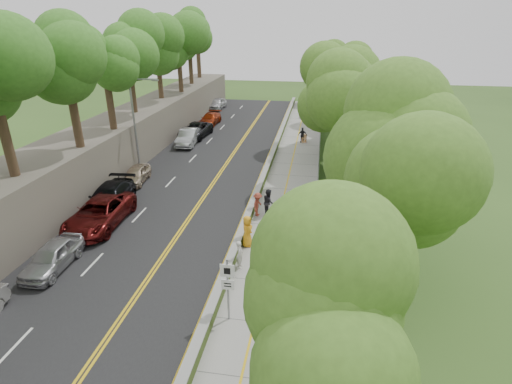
{
  "coord_description": "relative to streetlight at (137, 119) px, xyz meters",
  "views": [
    {
      "loc": [
        4.45,
        -16.59,
        12.28
      ],
      "look_at": [
        0.5,
        8.0,
        1.4
      ],
      "focal_mm": 28.0,
      "sensor_mm": 36.0,
      "label": 1
    }
  ],
  "objects": [
    {
      "name": "chainlink_fence",
      "position": [
        15.11,
        1.0,
        -3.64
      ],
      "size": [
        0.04,
        66.0,
        2.0
      ],
      "primitive_type": "cube",
      "color": "slate",
      "rests_on": "ground"
    },
    {
      "name": "painter_2",
      "position": [
        11.91,
        -6.58,
        -3.66
      ],
      "size": [
        0.93,
        1.06,
        1.85
      ],
      "primitive_type": "imported",
      "rotation": [
        0.0,
        0.0,
        1.86
      ],
      "color": "black",
      "rests_on": "sidewalk"
    },
    {
      "name": "signpost",
      "position": [
        11.51,
        -17.02,
        -2.68
      ],
      "size": [
        0.62,
        0.09,
        3.1
      ],
      "color": "gray",
      "rests_on": "sidewalk"
    },
    {
      "name": "streetlight",
      "position": [
        0.0,
        0.0,
        0.0
      ],
      "size": [
        2.52,
        0.22,
        8.0
      ],
      "color": "gray",
      "rests_on": "ground"
    },
    {
      "name": "painter_3",
      "position": [
        11.21,
        -6.84,
        -3.76
      ],
      "size": [
        0.81,
        1.17,
        1.65
      ],
      "primitive_type": "imported",
      "rotation": [
        0.0,
        0.0,
        1.37
      ],
      "color": "brown",
      "rests_on": "sidewalk"
    },
    {
      "name": "person_far",
      "position": [
        13.26,
        10.86,
        -3.77
      ],
      "size": [
        1.02,
        0.58,
        1.65
      ],
      "primitive_type": "imported",
      "rotation": [
        0.0,
        0.0,
        3.33
      ],
      "color": "black",
      "rests_on": "sidewalk"
    },
    {
      "name": "ground",
      "position": [
        10.46,
        -14.0,
        -4.64
      ],
      "size": [
        140.0,
        140.0,
        0.0
      ],
      "primitive_type": "plane",
      "color": "#33511E",
      "rests_on": "ground"
    },
    {
      "name": "construction_barrel",
      "position": [
        13.46,
        11.04,
        -4.15
      ],
      "size": [
        0.53,
        0.53,
        0.88
      ],
      "primitive_type": "cylinder",
      "color": "#DE6000",
      "rests_on": "sidewalk"
    },
    {
      "name": "road",
      "position": [
        5.06,
        1.0,
        -4.62
      ],
      "size": [
        11.2,
        66.0,
        0.04
      ],
      "primitive_type": "cube",
      "color": "black",
      "rests_on": "ground"
    },
    {
      "name": "car_3",
      "position": [
        0.86,
        -7.38,
        -3.78
      ],
      "size": [
        2.75,
        5.81,
        1.64
      ],
      "primitive_type": "imported",
      "rotation": [
        0.0,
        0.0,
        0.08
      ],
      "color": "black",
      "rests_on": "road"
    },
    {
      "name": "car_2",
      "position": [
        1.46,
        -9.75,
        -3.76
      ],
      "size": [
        2.97,
        6.13,
        1.68
      ],
      "primitive_type": "imported",
      "rotation": [
        0.0,
        0.0,
        0.03
      ],
      "color": "#55100F",
      "rests_on": "road"
    },
    {
      "name": "car_7",
      "position": [
        1.46,
        17.08,
        -3.91
      ],
      "size": [
        2.13,
        4.85,
        1.39
      ],
      "primitive_type": "imported",
      "rotation": [
        0.0,
        0.0,
        -0.04
      ],
      "color": "#94290D",
      "rests_on": "road"
    },
    {
      "name": "jersey_barrier",
      "position": [
        10.71,
        1.0,
        -4.34
      ],
      "size": [
        0.42,
        66.0,
        0.6
      ],
      "primitive_type": "cube",
      "color": "#85C12A",
      "rests_on": "ground"
    },
    {
      "name": "trees_fenceside",
      "position": [
        17.46,
        1.0,
        2.36
      ],
      "size": [
        7.0,
        66.0,
        14.0
      ],
      "primitive_type": null,
      "color": "#56892B",
      "rests_on": "ground"
    },
    {
      "name": "car_4",
      "position": [
        0.59,
        -2.48,
        -3.94
      ],
      "size": [
        1.94,
        4.03,
        1.33
      ],
      "primitive_type": "imported",
      "rotation": [
        0.0,
        0.0,
        0.1
      ],
      "color": "tan",
      "rests_on": "road"
    },
    {
      "name": "car_0",
      "position": [
        1.46,
        -14.64,
        -3.89
      ],
      "size": [
        1.79,
        4.22,
        1.42
      ],
      "primitive_type": "imported",
      "rotation": [
        0.0,
        0.0,
        0.03
      ],
      "color": "#ACABB0",
      "rests_on": "road"
    },
    {
      "name": "car_6",
      "position": [
        1.35,
        11.19,
        -3.82
      ],
      "size": [
        3.01,
        5.78,
        1.55
      ],
      "primitive_type": "imported",
      "rotation": [
        0.0,
        0.0,
        -0.08
      ],
      "color": "black",
      "rests_on": "road"
    },
    {
      "name": "car_5",
      "position": [
        1.46,
        8.36,
        -3.79
      ],
      "size": [
        2.02,
        5.01,
        1.62
      ],
      "primitive_type": "imported",
      "rotation": [
        0.0,
        0.0,
        0.06
      ],
      "color": "#A1A3A6",
      "rests_on": "road"
    },
    {
      "name": "trees_embankment",
      "position": [
        -2.54,
        1.0,
        5.86
      ],
      "size": [
        6.4,
        66.0,
        13.0
      ],
      "primitive_type": null,
      "color": "#428527",
      "rests_on": "rock_embankment"
    },
    {
      "name": "rock_embankment",
      "position": [
        -3.04,
        1.0,
        -2.64
      ],
      "size": [
        5.0,
        66.0,
        4.0
      ],
      "primitive_type": "cube",
      "color": "#595147",
      "rests_on": "ground"
    },
    {
      "name": "car_8",
      "position": [
        0.08,
        26.22,
        -3.82
      ],
      "size": [
        2.1,
        4.66,
        1.55
      ],
      "primitive_type": "imported",
      "rotation": [
        0.0,
        0.0,
        -0.06
      ],
      "color": "silver",
      "rests_on": "road"
    },
    {
      "name": "painter_0",
      "position": [
        11.21,
        -10.74,
        -3.65
      ],
      "size": [
        0.69,
        0.98,
        1.89
      ],
      "primitive_type": "imported",
      "rotation": [
        0.0,
        0.0,
        1.47
      ],
      "color": "orange",
      "rests_on": "sidewalk"
    },
    {
      "name": "sidewalk",
      "position": [
        13.01,
        1.0,
        -4.61
      ],
      "size": [
        4.2,
        66.0,
        0.05
      ],
      "primitive_type": "cube",
      "color": "gray",
      "rests_on": "ground"
    },
    {
      "name": "painter_1",
      "position": [
        11.21,
        -13.0,
        -3.8
      ],
      "size": [
        0.48,
        0.64,
        1.58
      ],
      "primitive_type": "imported",
      "rotation": [
        0.0,
        0.0,
        1.76
      ],
      "color": "beige",
      "rests_on": "sidewalk"
    },
    {
      "name": "concrete_block",
      "position": [
        14.63,
        -11.0,
        -4.19
      ],
      "size": [
        1.32,
        1.08,
        0.79
      ],
      "primitive_type": "cube",
      "rotation": [
        0.0,
        0.0,
        0.17
      ],
      "color": "gray",
      "rests_on": "sidewalk"
    }
  ]
}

